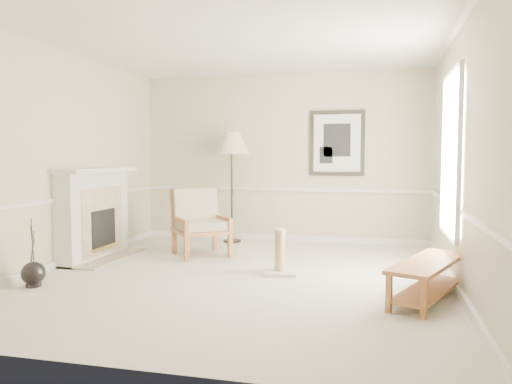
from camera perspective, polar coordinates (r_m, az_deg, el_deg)
ground at (r=6.20m, az=-1.90°, el=-9.67°), size 5.50×5.50×0.00m
room at (r=6.08m, az=-0.48°, el=7.77°), size 5.04×5.54×2.92m
fireplace at (r=7.58m, az=-17.96°, el=-2.44°), size 0.64×1.64×1.31m
floor_vase at (r=6.26m, az=-24.10°, el=-8.56°), size 0.27×0.27×0.78m
armchair at (r=7.57m, az=-6.51°, el=-3.09°), size 1.08×1.09×0.99m
floor_lamp at (r=8.56m, az=-2.78°, el=5.24°), size 0.79×0.79×1.89m
bench at (r=5.48m, az=19.09°, el=-8.80°), size 0.94×1.49×0.41m
scratching_post at (r=6.31m, az=2.73°, el=-7.78°), size 0.47×0.47×0.57m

